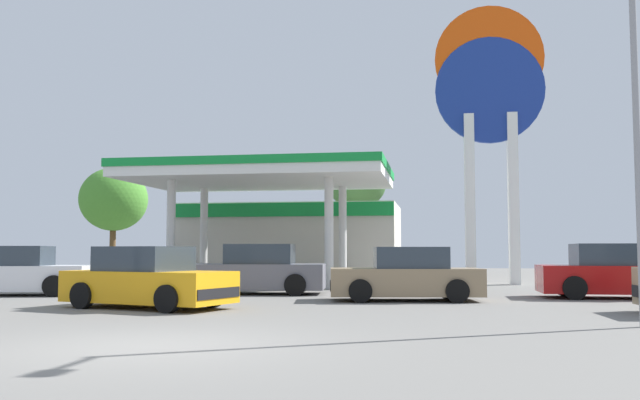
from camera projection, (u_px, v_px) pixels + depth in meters
ground_plane at (149, 346)px, 9.66m from camera, size 90.00×90.00×0.00m
gas_station at (290, 232)px, 31.86m from camera, size 9.94×12.79×4.62m
station_pole_sign at (490, 107)px, 27.82m from camera, size 4.35×0.56×11.33m
car_0 at (18, 273)px, 20.73m from camera, size 4.43×2.68×1.48m
car_1 at (406, 276)px, 18.49m from camera, size 4.23×2.29×1.44m
car_2 at (148, 280)px, 16.10m from camera, size 4.33×2.78×1.44m
car_4 at (256, 271)px, 21.37m from camera, size 4.48×2.32×1.54m
car_5 at (617, 273)px, 19.41m from camera, size 4.32×2.00×1.54m
tree_0 at (114, 200)px, 40.29m from camera, size 3.95×3.95×6.21m
tree_1 at (357, 186)px, 37.57m from camera, size 3.17×3.17×6.22m
corner_streetlamp at (638, 63)px, 12.22m from camera, size 0.24×1.48×7.89m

